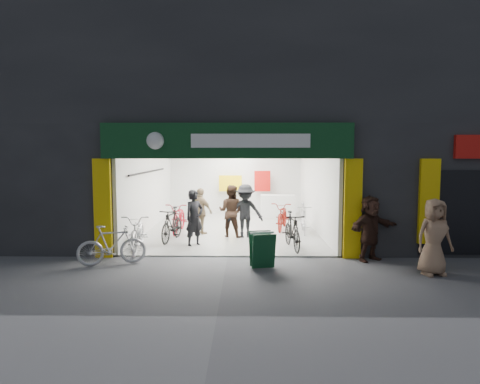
{
  "coord_description": "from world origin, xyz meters",
  "views": [
    {
      "loc": [
        0.49,
        -11.06,
        2.76
      ],
      "look_at": [
        0.31,
        1.5,
        1.59
      ],
      "focal_mm": 32.0,
      "sensor_mm": 36.0,
      "label": 1
    }
  ],
  "objects_px": {
    "parked_bike": "(112,245)",
    "bike_right_front": "(292,231)",
    "sandwich_board": "(262,249)",
    "bike_left_front": "(138,233)",
    "pedestrian_near": "(434,237)"
  },
  "relations": [
    {
      "from": "sandwich_board",
      "to": "pedestrian_near",
      "type": "bearing_deg",
      "value": -18.69
    },
    {
      "from": "bike_right_front",
      "to": "parked_bike",
      "type": "distance_m",
      "value": 4.91
    },
    {
      "from": "parked_bike",
      "to": "sandwich_board",
      "type": "bearing_deg",
      "value": -112.66
    },
    {
      "from": "bike_left_front",
      "to": "pedestrian_near",
      "type": "relative_size",
      "value": 1.18
    },
    {
      "from": "pedestrian_near",
      "to": "sandwich_board",
      "type": "bearing_deg",
      "value": 162.78
    },
    {
      "from": "bike_right_front",
      "to": "pedestrian_near",
      "type": "relative_size",
      "value": 1.03
    },
    {
      "from": "bike_left_front",
      "to": "parked_bike",
      "type": "height_order",
      "value": "bike_left_front"
    },
    {
      "from": "parked_bike",
      "to": "sandwich_board",
      "type": "height_order",
      "value": "parked_bike"
    },
    {
      "from": "bike_left_front",
      "to": "pedestrian_near",
      "type": "xyz_separation_m",
      "value": [
        7.22,
        -2.14,
        0.33
      ]
    },
    {
      "from": "bike_right_front",
      "to": "sandwich_board",
      "type": "distance_m",
      "value": 2.17
    },
    {
      "from": "parked_bike",
      "to": "bike_right_front",
      "type": "bearing_deg",
      "value": -88.39
    },
    {
      "from": "parked_bike",
      "to": "pedestrian_near",
      "type": "distance_m",
      "value": 7.56
    },
    {
      "from": "bike_left_front",
      "to": "bike_right_front",
      "type": "height_order",
      "value": "same"
    },
    {
      "from": "bike_left_front",
      "to": "bike_right_front",
      "type": "relative_size",
      "value": 1.14
    },
    {
      "from": "bike_left_front",
      "to": "pedestrian_near",
      "type": "height_order",
      "value": "pedestrian_near"
    }
  ]
}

